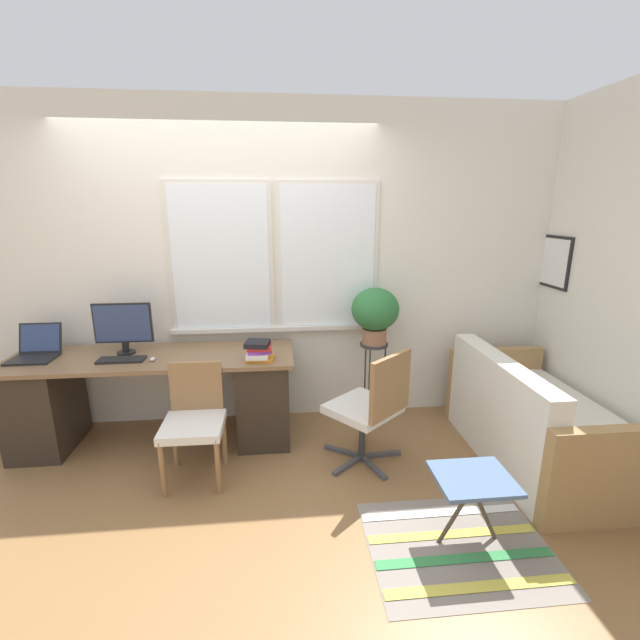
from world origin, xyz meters
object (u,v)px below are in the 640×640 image
Objects in this scene: laptop at (35,351)px; office_chair_swivel at (371,406)px; folding_stool at (473,483)px; book_stack at (259,351)px; couch_loveseat at (534,425)px; monitor at (123,326)px; plant_stand at (374,355)px; potted_plant at (375,312)px; mouse at (152,359)px; keyboard at (121,360)px; desk_chair_wooden at (194,418)px.

office_chair_swivel is at bearing -11.45° from laptop.
folding_stool is (2.90, -1.33, -0.41)m from laptop.
book_stack reaches higher than couch_loveseat.
monitor is 0.29× the size of couch_loveseat.
plant_stand is (0.15, 0.62, 0.16)m from office_chair_swivel.
plant_stand is at bearing 57.31° from couch_loveseat.
mouse is at bearing -171.15° from potted_plant.
monitor is 0.38m from mouse.
book_stack reaches higher than folding_stool.
potted_plant reaches higher than keyboard.
keyboard is at bearing 146.79° from desk_chair_wooden.
potted_plant is at bearing 7.04° from keyboard.
plant_stand is (-1.08, 0.69, 0.34)m from couch_loveseat.
plant_stand is at bearing 2.41° from laptop.
monitor is 2.03m from plant_stand.
book_stack is at bearing 79.91° from couch_loveseat.
keyboard is at bearing 175.34° from book_stack.
office_chair_swivel is at bearing 86.64° from couch_loveseat.
mouse is at bearing -171.15° from plant_stand.
mouse is (0.90, -0.16, -0.04)m from laptop.
laptop is 0.66× the size of potted_plant.
desk_chair_wooden is (0.58, -0.38, -0.31)m from keyboard.
desk_chair_wooden reaches higher than folding_stool.
potted_plant is 1.12× the size of folding_stool.
laptop reaches higher than mouse.
plant_stand is (2.00, 0.07, -0.34)m from monitor.
desk_chair_wooden is 1.09× the size of plant_stand.
laptop is at bearing 172.71° from book_stack.
desk_chair_wooden is at bearing 88.58° from couch_loveseat.
keyboard is (0.67, -0.13, -0.04)m from laptop.
mouse is 0.07× the size of desk_chair_wooden.
keyboard is 0.38× the size of office_chair_swivel.
laptop is at bearing 155.42° from folding_stool.
mouse is at bearing -6.78° from keyboard.
couch_loveseat reaches higher than desk_chair_wooden.
keyboard is 0.23× the size of couch_loveseat.
laptop is 2.66m from plant_stand.
mouse is 0.08× the size of plant_stand.
monitor reaches higher than keyboard.
laptop is 0.39× the size of desk_chair_wooden.
couch_loveseat is at bearing -32.69° from potted_plant.
laptop is 0.69m from keyboard.
book_stack is at bearing -4.66° from keyboard.
book_stack is 2.13m from couch_loveseat.
office_chair_swivel reaches higher than keyboard.
book_stack is (1.05, -0.26, -0.15)m from monitor.
mouse is 0.59m from desk_chair_wooden.
desk_chair_wooden is at bearing -33.56° from keyboard.
couch_loveseat is 3.13× the size of potted_plant.
plant_stand is at bearing 18.93° from book_stack.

